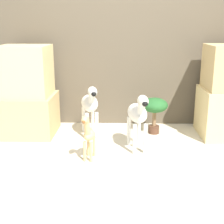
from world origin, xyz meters
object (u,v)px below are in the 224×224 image
object	(u,v)px
zebra_right	(138,114)
zebra_left	(90,104)
potted_palm_front	(155,107)
giraffe_figurine	(88,134)

from	to	relation	value
zebra_right	zebra_left	distance (m)	0.72
zebra_left	potted_palm_front	bearing A→B (deg)	9.52
giraffe_figurine	potted_palm_front	bearing A→B (deg)	48.36
zebra_right	potted_palm_front	world-z (taller)	zebra_right
zebra_left	potted_palm_front	distance (m)	0.84
giraffe_figurine	potted_palm_front	xyz separation A→B (m)	(0.77, 0.87, 0.06)
zebra_right	zebra_left	bearing A→B (deg)	143.14
giraffe_figurine	zebra_right	bearing A→B (deg)	29.40
zebra_left	giraffe_figurine	size ratio (longest dim) A/B	1.31
zebra_right	potted_palm_front	size ratio (longest dim) A/B	1.44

